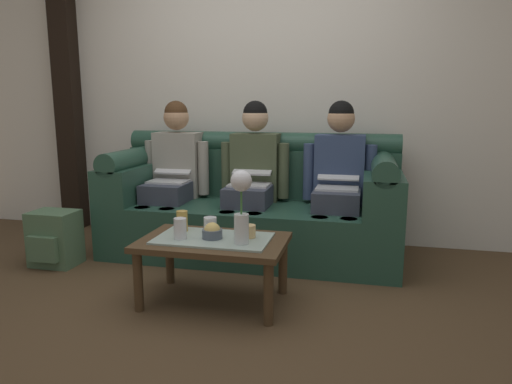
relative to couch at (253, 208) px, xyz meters
The scene contains 15 objects.
ground_plane 1.23m from the couch, 90.00° to the right, with size 14.00×14.00×0.00m, color #4C3823.
back_wall_patterned 1.20m from the couch, 90.00° to the left, with size 6.00×0.12×2.90m, color silver.
timber_pillar 2.22m from the couch, 167.75° to the left, with size 0.20×0.20×2.90m, color black.
couch is the anchor object (origin of this frame).
person_left 0.73m from the couch, behind, with size 0.56×0.67×1.22m.
person_middle 0.29m from the couch, 90.00° to the right, with size 0.56×0.67×1.22m.
person_right 0.73m from the couch, ahead, with size 0.56×0.67×1.22m.
coffee_table 1.00m from the couch, 90.00° to the right, with size 0.87×0.55×0.41m.
flower_vase 1.13m from the couch, 79.63° to the right, with size 0.12×0.12×0.42m.
snack_bowl 1.02m from the couch, 90.03° to the right, with size 0.12×0.12×0.10m.
cup_near_left 0.94m from the couch, 104.46° to the right, with size 0.07×0.07×0.13m, color gold.
cup_near_right 1.09m from the couch, 99.54° to the right, with size 0.07×0.07×0.13m, color silver.
cup_far_center 0.98m from the couch, 77.51° to the right, with size 0.08×0.08×0.08m, color #DBB77A.
cup_far_left 0.89m from the couch, 93.81° to the right, with size 0.08×0.08×0.09m, color silver.
backpack_left 1.52m from the couch, 154.84° to the right, with size 0.33×0.30×0.41m.
Camera 1 is at (0.87, -2.39, 1.20)m, focal length 32.73 mm.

